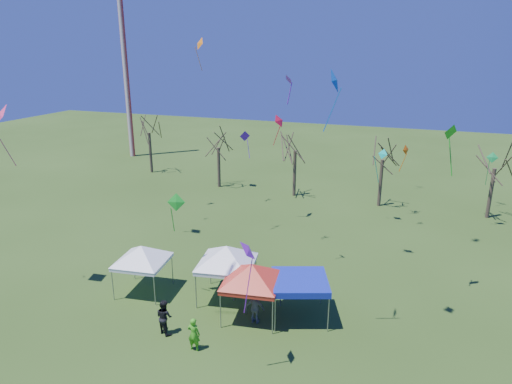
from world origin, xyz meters
TOP-DOWN VIEW (x-y plane):
  - ground at (0.00, 0.00)m, footprint 140.00×140.00m
  - radio_mast at (-28.00, 34.00)m, footprint 0.70×0.70m
  - tree_0 at (-20.85, 27.38)m, footprint 3.83×3.83m
  - tree_1 at (-10.77, 24.65)m, footprint 3.42×3.42m
  - tree_2 at (-2.37, 24.38)m, footprint 3.71×3.71m
  - tree_3 at (6.03, 24.04)m, footprint 3.59×3.59m
  - tree_4 at (15.36, 24.00)m, footprint 3.58×3.58m
  - tent_white_west at (-6.09, 2.79)m, footprint 3.99×3.99m
  - tent_white_mid at (-1.00, 3.84)m, footprint 4.39×4.39m
  - tent_red at (1.08, 2.44)m, footprint 4.20×4.20m
  - tent_blue at (3.56, 3.29)m, footprint 3.82×3.82m
  - person_green at (-0.61, -1.27)m, footprint 0.66×0.45m
  - person_grey at (1.46, 1.95)m, footprint 1.03×0.44m
  - person_dark at (-2.71, -0.52)m, footprint 1.14×1.03m
  - kite_11 at (-1.92, 17.22)m, footprint 0.98×1.31m
  - kite_22 at (6.25, 19.60)m, footprint 1.11×1.01m
  - kite_12 at (14.62, 21.24)m, footprint 0.91×0.41m
  - kite_27 at (5.12, 2.19)m, footprint 0.74×1.15m
  - kite_5 at (2.46, -1.74)m, footprint 0.99×1.22m
  - kite_1 at (-3.72, 3.07)m, footprint 1.08×0.63m
  - kite_17 at (10.46, 8.34)m, footprint 0.95×0.98m
  - kite_18 at (1.20, 8.68)m, footprint 0.78×0.79m
  - kite_2 at (-11.53, 22.59)m, footprint 1.36×1.27m
  - kite_19 at (8.03, 21.88)m, footprint 0.74×0.86m
  - kite_13 at (-6.18, 20.49)m, footprint 0.97×0.93m

SIDE VIEW (x-z plane):
  - ground at x=0.00m, z-range 0.00..0.00m
  - person_grey at x=1.46m, z-range 0.00..1.76m
  - person_green at x=-0.61m, z-range 0.00..1.77m
  - person_dark at x=-2.71m, z-range 0.00..1.91m
  - tent_blue at x=3.56m, z-range 0.99..3.34m
  - tent_white_west at x=-6.09m, z-range 1.09..4.63m
  - tent_red at x=1.08m, z-range 1.15..4.89m
  - tent_white_mid at x=-1.00m, z-range 1.20..5.11m
  - tree_1 at x=-10.77m, z-range 2.02..9.56m
  - kite_22 at x=6.25m, z-range 4.37..7.42m
  - kite_12 at x=14.62m, z-range 4.52..7.32m
  - kite_19 at x=8.03m, z-range 4.75..7.14m
  - kite_1 at x=-3.72m, z-range 4.77..7.16m
  - kite_5 at x=2.46m, z-range 4.33..7.73m
  - tree_4 at x=15.36m, z-range 2.12..10.00m
  - tree_3 at x=6.03m, z-range 2.12..10.03m
  - tree_2 at x=-2.37m, z-range 2.20..10.38m
  - tree_0 at x=-20.85m, z-range 2.27..10.70m
  - kite_13 at x=-6.18m, z-range 5.22..7.80m
  - kite_11 at x=-1.92m, z-range 7.36..9.90m
  - kite_17 at x=10.46m, z-range 8.45..11.39m
  - kite_18 at x=1.20m, z-range 11.59..13.37m
  - radio_mast at x=-28.00m, z-range 0.00..25.00m
  - kite_27 at x=5.12m, z-range 11.56..14.34m
  - kite_2 at x=-11.53m, z-range 13.11..16.26m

